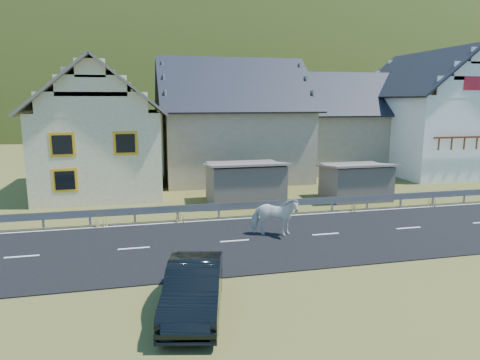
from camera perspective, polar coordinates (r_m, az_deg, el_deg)
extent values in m
plane|color=#484E1D|center=(18.83, 11.35, -7.21)|extent=(160.00, 160.00, 0.00)
cube|color=black|center=(18.83, 11.36, -7.15)|extent=(60.00, 7.00, 0.04)
cube|color=silver|center=(18.82, 11.36, -7.08)|extent=(60.00, 6.60, 0.01)
cube|color=#93969B|center=(21.95, 7.49, -2.95)|extent=(28.00, 0.08, 0.34)
cube|color=#93969B|center=(21.19, -24.77, -5.00)|extent=(0.10, 0.06, 0.70)
cube|color=#93969B|center=(20.86, -19.37, -4.85)|extent=(0.10, 0.06, 0.70)
cube|color=#93969B|center=(20.72, -13.86, -4.66)|extent=(0.10, 0.06, 0.70)
cube|color=#93969B|center=(20.76, -8.32, -4.42)|extent=(0.10, 0.06, 0.70)
cube|color=#93969B|center=(21.00, -2.86, -4.15)|extent=(0.10, 0.06, 0.70)
cube|color=#93969B|center=(21.43, 2.42, -3.84)|extent=(0.10, 0.06, 0.70)
cube|color=#93969B|center=(22.03, 7.46, -3.52)|extent=(0.10, 0.06, 0.70)
cube|color=#93969B|center=(22.78, 12.19, -3.20)|extent=(0.10, 0.06, 0.70)
cube|color=#93969B|center=(23.69, 16.58, -2.88)|extent=(0.10, 0.06, 0.70)
cube|color=#93969B|center=(24.72, 20.63, -2.57)|extent=(0.10, 0.06, 0.70)
cube|color=#93969B|center=(25.87, 24.34, -2.27)|extent=(0.10, 0.06, 0.70)
cube|color=#93969B|center=(27.11, 27.71, -1.99)|extent=(0.10, 0.06, 0.70)
cube|color=#716156|center=(23.91, 0.67, -0.47)|extent=(4.30, 3.30, 2.40)
cube|color=#716156|center=(25.76, 15.14, -0.26)|extent=(3.80, 2.90, 2.20)
cube|color=#FFEEB7|center=(28.60, -17.84, 3.69)|extent=(7.00, 9.00, 5.00)
cube|color=#EFA41B|center=(24.27, -22.61, 4.37)|extent=(1.30, 0.12, 1.30)
cube|color=#EFA41B|center=(23.93, -15.02, 4.75)|extent=(1.30, 0.12, 1.30)
cube|color=#EFA41B|center=(24.52, -22.29, -0.04)|extent=(1.30, 0.12, 1.30)
cube|color=gray|center=(30.16, -21.91, 11.51)|extent=(0.70, 0.70, 2.40)
cube|color=gray|center=(32.13, -1.14, 4.90)|extent=(10.00, 9.00, 5.00)
cube|color=gray|center=(37.33, 13.48, 5.10)|extent=(9.00, 8.00, 4.60)
cube|color=white|center=(37.84, 23.77, 5.64)|extent=(8.00, 10.00, 6.00)
cube|color=red|center=(33.86, 29.39, 11.15)|extent=(2.60, 0.06, 0.90)
cube|color=#5D2F16|center=(33.77, 29.08, 5.05)|extent=(6.80, 0.12, 0.12)
ellipsoid|color=#2C4015|center=(198.38, -9.17, 3.04)|extent=(440.00, 280.00, 260.00)
imported|color=silver|center=(18.10, 4.63, -4.85)|extent=(1.52, 2.18, 1.68)
imported|color=black|center=(12.03, -6.19, -14.09)|extent=(2.28, 4.36, 1.37)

